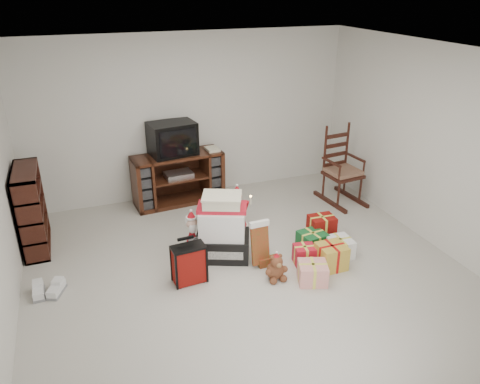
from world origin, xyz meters
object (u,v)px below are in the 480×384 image
(gift_pile, at_px, (222,231))
(sneaker_pair, at_px, (47,290))
(teddy_bear, at_px, (276,268))
(rocking_chair, at_px, (341,175))
(gift_cluster, at_px, (320,248))
(tv_stand, at_px, (178,178))
(crt_television, at_px, (172,139))
(red_suitcase, at_px, (189,264))
(mrs_claus_figurine, at_px, (192,239))
(santa_figurine, at_px, (237,211))
(bookshelf, at_px, (32,211))

(gift_pile, height_order, sneaker_pair, gift_pile)
(gift_pile, relative_size, teddy_bear, 2.58)
(rocking_chair, bearing_deg, sneaker_pair, -173.14)
(gift_cluster, bearing_deg, rocking_chair, 51.48)
(sneaker_pair, height_order, gift_cluster, gift_cluster)
(tv_stand, relative_size, crt_television, 1.93)
(red_suitcase, height_order, sneaker_pair, red_suitcase)
(mrs_claus_figurine, relative_size, crt_television, 0.88)
(sneaker_pair, bearing_deg, red_suitcase, -3.08)
(gift_cluster, bearing_deg, sneaker_pair, 172.86)
(rocking_chair, height_order, gift_cluster, rocking_chair)
(rocking_chair, xyz_separation_m, santa_figurine, (-1.81, -0.30, -0.17))
(mrs_claus_figurine, height_order, crt_television, crt_television)
(teddy_bear, xyz_separation_m, mrs_claus_figurine, (-0.76, 0.81, 0.10))
(bookshelf, distance_m, rocking_chair, 4.40)
(sneaker_pair, bearing_deg, mrs_claus_figurine, 15.61)
(rocking_chair, xyz_separation_m, red_suitcase, (-2.76, -1.33, -0.18))
(red_suitcase, relative_size, santa_figurine, 0.85)
(red_suitcase, bearing_deg, gift_cluster, -7.18)
(santa_figurine, bearing_deg, tv_stand, 116.66)
(gift_pile, distance_m, mrs_claus_figurine, 0.39)
(rocking_chair, bearing_deg, red_suitcase, -160.76)
(mrs_claus_figurine, relative_size, sneaker_pair, 1.74)
(sneaker_pair, height_order, crt_television, crt_television)
(santa_figurine, distance_m, sneaker_pair, 2.58)
(sneaker_pair, distance_m, crt_television, 2.81)
(bookshelf, bearing_deg, red_suitcase, -41.20)
(rocking_chair, distance_m, gift_pile, 2.42)
(mrs_claus_figurine, distance_m, sneaker_pair, 1.73)
(gift_pile, relative_size, santa_figurine, 1.27)
(bookshelf, height_order, crt_television, crt_television)
(bookshelf, distance_m, gift_pile, 2.41)
(mrs_claus_figurine, bearing_deg, rocking_chair, 17.30)
(sneaker_pair, xyz_separation_m, gift_cluster, (3.16, -0.40, 0.09))
(rocking_chair, relative_size, mrs_claus_figurine, 1.94)
(gift_pile, bearing_deg, bookshelf, 176.88)
(tv_stand, distance_m, gift_pile, 1.74)
(red_suitcase, bearing_deg, gift_pile, 32.47)
(santa_figurine, height_order, gift_cluster, santa_figurine)
(bookshelf, relative_size, teddy_bear, 3.38)
(santa_figurine, bearing_deg, rocking_chair, 9.38)
(tv_stand, xyz_separation_m, gift_pile, (0.13, -1.74, -0.03))
(tv_stand, relative_size, gift_cluster, 1.19)
(tv_stand, bearing_deg, gift_cluster, -65.22)
(red_suitcase, xyz_separation_m, gift_cluster, (1.64, -0.08, -0.09))
(gift_pile, xyz_separation_m, crt_television, (-0.18, 1.77, 0.66))
(mrs_claus_figurine, bearing_deg, red_suitcase, -108.79)
(tv_stand, bearing_deg, teddy_bear, -81.76)
(bookshelf, xyz_separation_m, sneaker_pair, (0.12, -1.12, -0.46))
(gift_pile, height_order, santa_figurine, gift_pile)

